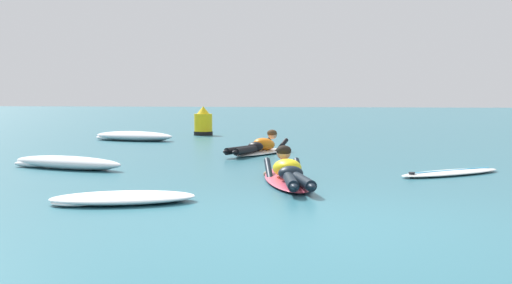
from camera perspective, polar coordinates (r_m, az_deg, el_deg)
ground_plane at (r=15.72m, az=8.91°, el=-0.24°), size 120.00×120.00×0.00m
surfer_near at (r=8.52m, az=3.02°, el=-2.99°), size 1.21×2.66×0.54m
surfer_far at (r=12.95m, az=0.46°, el=-0.51°), size 1.19×2.50×0.55m
drifting_surfboard at (r=9.93m, az=17.54°, el=-2.72°), size 1.82×1.63×0.16m
whitewater_front at (r=10.71m, az=-17.08°, el=-1.86°), size 2.24×1.03×0.22m
whitewater_mid_left at (r=7.11m, az=-12.19°, el=-5.09°), size 1.76×1.22×0.12m
whitewater_mid_right at (r=17.27m, az=-11.23°, el=0.53°), size 2.54×1.41×0.26m
channel_marker_buoy at (r=19.41m, az=-4.91°, el=1.68°), size 0.60×0.60×0.92m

